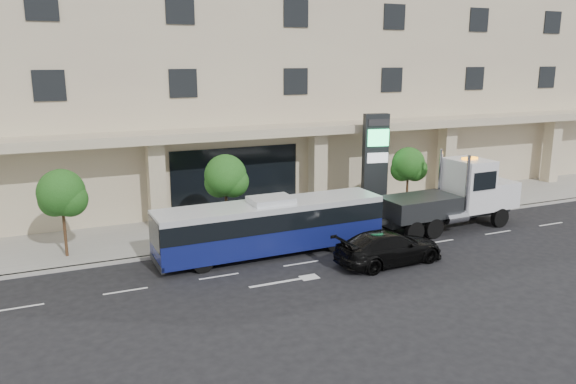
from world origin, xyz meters
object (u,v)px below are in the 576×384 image
signage_pylon (375,163)px  city_bus (271,225)px  tow_truck (455,197)px  black_sedan (389,247)px

signage_pylon → city_bus: bearing=-142.5°
tow_truck → signage_pylon: size_ratio=1.59×
tow_truck → black_sedan: (-6.59, -3.34, -1.02)m
tow_truck → signage_pylon: 5.22m
city_bus → tow_truck: bearing=-1.7°
city_bus → signage_pylon: (8.50, 4.20, 1.75)m
black_sedan → signage_pylon: bearing=-30.9°
city_bus → signage_pylon: 9.64m
tow_truck → black_sedan: 7.46m
city_bus → signage_pylon: size_ratio=1.89×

